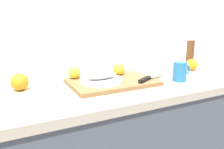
% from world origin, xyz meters
% --- Properties ---
extents(back_wall, '(3.20, 0.05, 2.50)m').
position_xyz_m(back_wall, '(0.00, 0.33, 1.25)').
color(back_wall, white).
rests_on(back_wall, ground_plane).
extents(cutting_board, '(0.44, 0.30, 0.02)m').
position_xyz_m(cutting_board, '(0.01, 0.01, 0.91)').
color(cutting_board, olive).
rests_on(cutting_board, kitchen_counter).
extents(white_plate, '(0.22, 0.22, 0.01)m').
position_xyz_m(white_plate, '(-0.06, -0.00, 0.93)').
color(white_plate, white).
rests_on(white_plate, cutting_board).
extents(fish_fillet, '(0.17, 0.07, 0.04)m').
position_xyz_m(fish_fillet, '(-0.06, -0.00, 0.95)').
color(fish_fillet, '#999E99').
rests_on(fish_fillet, white_plate).
extents(chef_knife, '(0.27, 0.17, 0.02)m').
position_xyz_m(chef_knife, '(0.19, -0.06, 0.93)').
color(chef_knife, silver).
rests_on(chef_knife, cutting_board).
extents(lemon_0, '(0.07, 0.07, 0.07)m').
position_xyz_m(lemon_0, '(0.10, 0.10, 0.95)').
color(lemon_0, yellow).
rests_on(lemon_0, cutting_board).
extents(lemon_1, '(0.06, 0.06, 0.06)m').
position_xyz_m(lemon_1, '(-0.16, 0.13, 0.95)').
color(lemon_1, yellow).
rests_on(lemon_1, cutting_board).
extents(coffee_mug_0, '(0.11, 0.07, 0.11)m').
position_xyz_m(coffee_mug_0, '(0.36, -0.11, 0.95)').
color(coffee_mug_0, '#2672B2').
rests_on(coffee_mug_0, kitchen_counter).
extents(orange_0, '(0.08, 0.08, 0.08)m').
position_xyz_m(orange_0, '(0.63, 0.06, 0.94)').
color(orange_0, orange).
rests_on(orange_0, kitchen_counter).
extents(orange_2, '(0.08, 0.08, 0.08)m').
position_xyz_m(orange_2, '(-0.44, 0.10, 0.94)').
color(orange_2, orange).
rests_on(orange_2, kitchen_counter).
extents(pepper_mill, '(0.05, 0.05, 0.19)m').
position_xyz_m(pepper_mill, '(0.71, 0.16, 0.99)').
color(pepper_mill, brown).
rests_on(pepper_mill, kitchen_counter).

